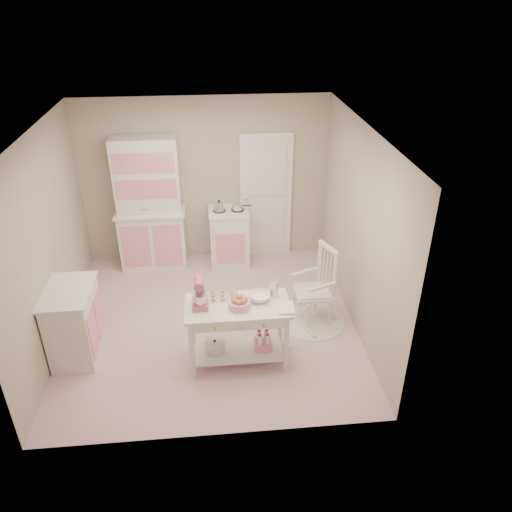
{
  "coord_description": "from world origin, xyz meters",
  "views": [
    {
      "loc": [
        0.06,
        -5.46,
        4.07
      ],
      "look_at": [
        0.58,
        -0.28,
        1.15
      ],
      "focal_mm": 35.0,
      "sensor_mm": 36.0,
      "label": 1
    }
  ],
  "objects": [
    {
      "name": "hutch",
      "position": [
        -0.86,
        1.66,
        1.04
      ],
      "size": [
        1.06,
        0.5,
        2.08
      ],
      "primitive_type": "cube",
      "color": "white",
      "rests_on": "ground"
    },
    {
      "name": "cookie_tray",
      "position": [
        0.16,
        -0.6,
        0.81
      ],
      "size": [
        0.34,
        0.24,
        0.02
      ],
      "primitive_type": "cube",
      "color": "silver",
      "rests_on": "work_table"
    },
    {
      "name": "bread_basket",
      "position": [
        0.33,
        -0.83,
        0.85
      ],
      "size": [
        0.25,
        0.25,
        0.09
      ],
      "primitive_type": "cylinder",
      "color": "pink",
      "rests_on": "work_table"
    },
    {
      "name": "base_cabinet",
      "position": [
        -1.63,
        -0.46,
        0.46
      ],
      "size": [
        0.54,
        0.84,
        0.92
      ],
      "primitive_type": "cube",
      "color": "white",
      "rests_on": "ground"
    },
    {
      "name": "metal_pitcher",
      "position": [
        0.75,
        -0.62,
        0.89
      ],
      "size": [
        0.1,
        0.1,
        0.17
      ],
      "primitive_type": "cylinder",
      "color": "silver",
      "rests_on": "work_table"
    },
    {
      "name": "work_table",
      "position": [
        0.31,
        -0.78,
        0.4
      ],
      "size": [
        1.2,
        0.6,
        0.8
      ],
      "primitive_type": "cube",
      "color": "white",
      "rests_on": "ground"
    },
    {
      "name": "lace_rug",
      "position": [
        1.35,
        -0.09,
        0.01
      ],
      "size": [
        0.92,
        0.92,
        0.01
      ],
      "primitive_type": "cylinder",
      "color": "white",
      "rests_on": "ground"
    },
    {
      "name": "stove",
      "position": [
        0.34,
        1.61,
        0.46
      ],
      "size": [
        0.62,
        0.57,
        0.92
      ],
      "primitive_type": "cube",
      "color": "white",
      "rests_on": "ground"
    },
    {
      "name": "stand_mixer",
      "position": [
        -0.11,
        -0.76,
        0.97
      ],
      "size": [
        0.2,
        0.28,
        0.34
      ],
      "primitive_type": "cube",
      "rotation": [
        0.0,
        0.0,
        -0.0
      ],
      "color": "#CB5677",
      "rests_on": "work_table"
    },
    {
      "name": "door",
      "position": [
        0.95,
        1.87,
        1.02
      ],
      "size": [
        0.82,
        0.05,
        2.04
      ],
      "primitive_type": "cube",
      "color": "white",
      "rests_on": "ground"
    },
    {
      "name": "mixing_bowl",
      "position": [
        0.57,
        -0.7,
        0.84
      ],
      "size": [
        0.26,
        0.26,
        0.08
      ],
      "primitive_type": "imported",
      "color": "white",
      "rests_on": "work_table"
    },
    {
      "name": "recipe_book",
      "position": [
        0.76,
        -0.9,
        0.81
      ],
      "size": [
        0.2,
        0.26,
        0.02
      ],
      "primitive_type": "imported",
      "rotation": [
        0.0,
        0.0,
        -0.07
      ],
      "color": "white",
      "rests_on": "work_table"
    },
    {
      "name": "room_shell",
      "position": [
        0.0,
        0.0,
        1.65
      ],
      "size": [
        3.84,
        3.84,
        2.62
      ],
      "color": "#CD809B",
      "rests_on": "ground"
    },
    {
      "name": "rocking_chair",
      "position": [
        1.35,
        -0.09,
        0.55
      ],
      "size": [
        0.72,
        0.85,
        1.1
      ],
      "primitive_type": "cube",
      "rotation": [
        0.0,
        0.0,
        0.39
      ],
      "color": "white",
      "rests_on": "ground"
    }
  ]
}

